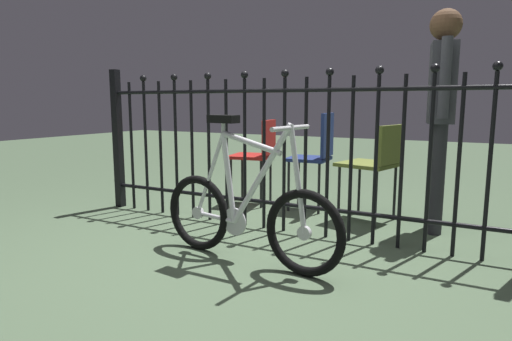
{
  "coord_description": "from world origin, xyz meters",
  "views": [
    {
      "loc": [
        1.42,
        -2.33,
        1.0
      ],
      "look_at": [
        0.06,
        0.21,
        0.55
      ],
      "focal_mm": 30.64,
      "sensor_mm": 36.0,
      "label": 1
    }
  ],
  "objects_px": {
    "bicycle": "(246,214)",
    "chair_navy": "(317,151)",
    "chair_olive": "(376,160)",
    "person_visitor": "(441,101)",
    "chair_red": "(258,152)"
  },
  "relations": [
    {
      "from": "chair_navy",
      "to": "person_visitor",
      "type": "relative_size",
      "value": 0.54
    },
    {
      "from": "bicycle",
      "to": "person_visitor",
      "type": "height_order",
      "value": "person_visitor"
    },
    {
      "from": "chair_red",
      "to": "person_visitor",
      "type": "xyz_separation_m",
      "value": [
        1.66,
        -0.18,
        0.49
      ]
    },
    {
      "from": "bicycle",
      "to": "person_visitor",
      "type": "xyz_separation_m",
      "value": [
        0.97,
        1.28,
        0.7
      ]
    },
    {
      "from": "person_visitor",
      "to": "chair_red",
      "type": "bearing_deg",
      "value": 173.81
    },
    {
      "from": "chair_olive",
      "to": "person_visitor",
      "type": "relative_size",
      "value": 0.49
    },
    {
      "from": "chair_red",
      "to": "chair_olive",
      "type": "bearing_deg",
      "value": -6.18
    },
    {
      "from": "chair_olive",
      "to": "chair_red",
      "type": "bearing_deg",
      "value": 173.82
    },
    {
      "from": "bicycle",
      "to": "person_visitor",
      "type": "distance_m",
      "value": 1.75
    },
    {
      "from": "chair_navy",
      "to": "chair_red",
      "type": "bearing_deg",
      "value": -176.87
    },
    {
      "from": "bicycle",
      "to": "chair_navy",
      "type": "bearing_deg",
      "value": 93.51
    },
    {
      "from": "chair_navy",
      "to": "person_visitor",
      "type": "bearing_deg",
      "value": -11.35
    },
    {
      "from": "bicycle",
      "to": "person_visitor",
      "type": "relative_size",
      "value": 0.79
    },
    {
      "from": "chair_olive",
      "to": "chair_navy",
      "type": "bearing_deg",
      "value": 164.6
    },
    {
      "from": "bicycle",
      "to": "chair_navy",
      "type": "relative_size",
      "value": 1.47
    }
  ]
}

